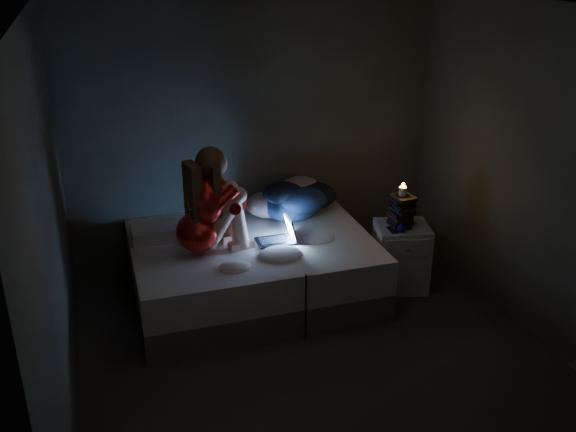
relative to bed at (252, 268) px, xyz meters
name	(u,v)px	position (x,y,z in m)	size (l,w,h in m)	color
floor	(320,361)	(0.25, -1.10, -0.30)	(3.60, 3.80, 0.02)	black
ceiling	(329,8)	(0.25, -1.10, 2.32)	(3.60, 3.80, 0.02)	silver
wall_back	(255,133)	(0.25, 0.81, 1.01)	(3.60, 0.02, 2.60)	#393C34
wall_front	(478,364)	(0.25, -3.01, 1.01)	(3.60, 0.02, 2.60)	#393C34
wall_left	(49,238)	(-1.56, -1.10, 1.01)	(0.02, 3.80, 2.60)	#393C34
wall_right	(543,178)	(2.06, -1.10, 1.01)	(0.02, 3.80, 2.60)	#393C34
bed	(252,268)	(0.00, 0.00, 0.00)	(2.08, 1.56, 0.57)	silver
pillow	(155,233)	(-0.81, 0.26, 0.34)	(0.41, 0.29, 0.12)	silver
woman	(196,202)	(-0.49, -0.12, 0.74)	(0.57, 0.37, 0.91)	#A21A13
laptop	(275,230)	(0.18, -0.11, 0.40)	(0.33, 0.24, 0.24)	black
clothes_pile	(291,198)	(0.49, 0.39, 0.48)	(0.63, 0.51, 0.38)	navy
nightstand	(401,257)	(1.35, -0.24, 0.03)	(0.47, 0.42, 0.62)	silver
book_stack	(401,211)	(1.33, -0.23, 0.48)	(0.19, 0.25, 0.28)	black
candle	(403,193)	(1.33, -0.23, 0.66)	(0.07, 0.07, 0.08)	beige
phone	(396,231)	(1.24, -0.33, 0.34)	(0.07, 0.14, 0.01)	black
blue_orb	(406,229)	(1.30, -0.38, 0.38)	(0.08, 0.08, 0.08)	#130759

